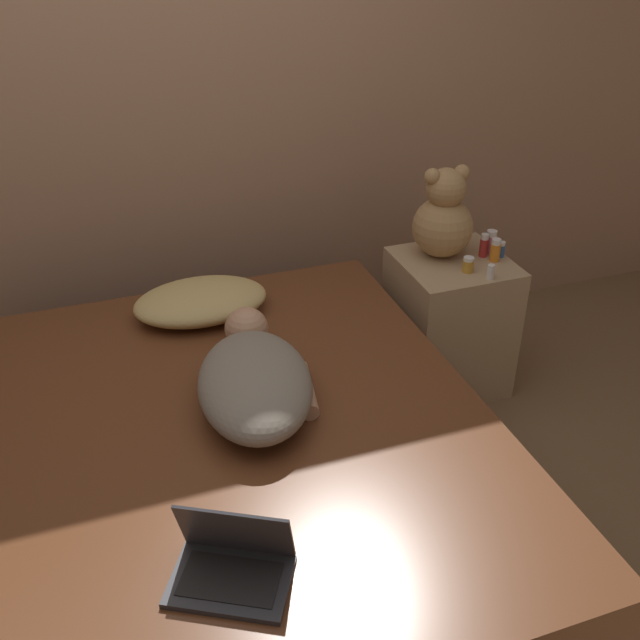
{
  "coord_description": "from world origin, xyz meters",
  "views": [
    {
      "loc": [
        -0.34,
        -1.83,
        2.03
      ],
      "look_at": [
        0.4,
        0.25,
        0.7
      ],
      "focal_mm": 42.0,
      "sensor_mm": 36.0,
      "label": 1
    }
  ],
  "objects_px": {
    "laptop": "(232,562)",
    "bottle_red": "(484,246)",
    "bottle_amber": "(468,265)",
    "pillow": "(201,301)",
    "bottle_white": "(491,272)",
    "bottle_orange": "(495,250)",
    "bottle_pink": "(491,242)",
    "person_lying": "(255,379)",
    "bottle_blue": "(501,249)",
    "teddy_bear": "(443,218)"
  },
  "relations": [
    {
      "from": "bottle_red",
      "to": "bottle_amber",
      "type": "bearing_deg",
      "value": -141.56
    },
    {
      "from": "teddy_bear",
      "to": "bottle_blue",
      "type": "bearing_deg",
      "value": -23.59
    },
    {
      "from": "teddy_bear",
      "to": "bottle_amber",
      "type": "relative_size",
      "value": 6.07
    },
    {
      "from": "bottle_blue",
      "to": "bottle_red",
      "type": "distance_m",
      "value": 0.08
    },
    {
      "from": "bottle_orange",
      "to": "bottle_amber",
      "type": "bearing_deg",
      "value": -161.68
    },
    {
      "from": "laptop",
      "to": "bottle_orange",
      "type": "bearing_deg",
      "value": 68.33
    },
    {
      "from": "laptop",
      "to": "bottle_red",
      "type": "relative_size",
      "value": 3.47
    },
    {
      "from": "person_lying",
      "to": "laptop",
      "type": "distance_m",
      "value": 0.72
    },
    {
      "from": "bottle_red",
      "to": "bottle_white",
      "type": "bearing_deg",
      "value": -111.89
    },
    {
      "from": "person_lying",
      "to": "bottle_blue",
      "type": "distance_m",
      "value": 1.32
    },
    {
      "from": "laptop",
      "to": "bottle_red",
      "type": "xyz_separation_m",
      "value": [
        1.39,
        1.2,
        0.1
      ]
    },
    {
      "from": "person_lying",
      "to": "bottle_amber",
      "type": "relative_size",
      "value": 11.76
    },
    {
      "from": "laptop",
      "to": "teddy_bear",
      "type": "height_order",
      "value": "teddy_bear"
    },
    {
      "from": "laptop",
      "to": "bottle_amber",
      "type": "distance_m",
      "value": 1.68
    },
    {
      "from": "bottle_red",
      "to": "bottle_pink",
      "type": "xyz_separation_m",
      "value": [
        0.05,
        0.02,
        0.0
      ]
    },
    {
      "from": "pillow",
      "to": "bottle_pink",
      "type": "bearing_deg",
      "value": -3.11
    },
    {
      "from": "pillow",
      "to": "laptop",
      "type": "distance_m",
      "value": 1.31
    },
    {
      "from": "pillow",
      "to": "bottle_blue",
      "type": "distance_m",
      "value": 1.28
    },
    {
      "from": "bottle_amber",
      "to": "bottle_orange",
      "type": "height_order",
      "value": "bottle_orange"
    },
    {
      "from": "bottle_blue",
      "to": "bottle_white",
      "type": "relative_size",
      "value": 1.12
    },
    {
      "from": "teddy_bear",
      "to": "bottle_pink",
      "type": "height_order",
      "value": "teddy_bear"
    },
    {
      "from": "teddy_bear",
      "to": "bottle_pink",
      "type": "bearing_deg",
      "value": -14.48
    },
    {
      "from": "pillow",
      "to": "bottle_blue",
      "type": "xyz_separation_m",
      "value": [
        1.27,
        -0.12,
        0.07
      ]
    },
    {
      "from": "bottle_red",
      "to": "teddy_bear",
      "type": "bearing_deg",
      "value": 155.6
    },
    {
      "from": "bottle_amber",
      "to": "laptop",
      "type": "bearing_deg",
      "value": -138.94
    },
    {
      "from": "bottle_blue",
      "to": "bottle_orange",
      "type": "xyz_separation_m",
      "value": [
        -0.05,
        -0.03,
        0.01
      ]
    },
    {
      "from": "bottle_white",
      "to": "bottle_amber",
      "type": "relative_size",
      "value": 0.93
    },
    {
      "from": "bottle_blue",
      "to": "pillow",
      "type": "bearing_deg",
      "value": 174.8
    },
    {
      "from": "bottle_orange",
      "to": "teddy_bear",
      "type": "bearing_deg",
      "value": 145.87
    },
    {
      "from": "pillow",
      "to": "bottle_pink",
      "type": "relative_size",
      "value": 5.11
    },
    {
      "from": "bottle_white",
      "to": "bottle_orange",
      "type": "height_order",
      "value": "bottle_orange"
    },
    {
      "from": "pillow",
      "to": "laptop",
      "type": "relative_size",
      "value": 1.47
    },
    {
      "from": "person_lying",
      "to": "bottle_pink",
      "type": "height_order",
      "value": "bottle_pink"
    },
    {
      "from": "bottle_red",
      "to": "bottle_orange",
      "type": "distance_m",
      "value": 0.06
    },
    {
      "from": "teddy_bear",
      "to": "bottle_white",
      "type": "distance_m",
      "value": 0.31
    },
    {
      "from": "laptop",
      "to": "bottle_pink",
      "type": "xyz_separation_m",
      "value": [
        1.44,
        1.22,
        0.1
      ]
    },
    {
      "from": "laptop",
      "to": "teddy_bear",
      "type": "bearing_deg",
      "value": 75.38
    },
    {
      "from": "laptop",
      "to": "pillow",
      "type": "bearing_deg",
      "value": 110.82
    },
    {
      "from": "bottle_amber",
      "to": "bottle_orange",
      "type": "bearing_deg",
      "value": 18.32
    },
    {
      "from": "pillow",
      "to": "person_lying",
      "type": "bearing_deg",
      "value": -85.02
    },
    {
      "from": "person_lying",
      "to": "bottle_amber",
      "type": "xyz_separation_m",
      "value": [
        1.02,
        0.42,
        0.04
      ]
    },
    {
      "from": "laptop",
      "to": "bottle_red",
      "type": "distance_m",
      "value": 1.84
    },
    {
      "from": "pillow",
      "to": "bottle_red",
      "type": "relative_size",
      "value": 5.12
    },
    {
      "from": "person_lying",
      "to": "teddy_bear",
      "type": "xyz_separation_m",
      "value": [
        0.98,
        0.6,
        0.18
      ]
    },
    {
      "from": "person_lying",
      "to": "bottle_white",
      "type": "bearing_deg",
      "value": 27.93
    },
    {
      "from": "pillow",
      "to": "bottle_amber",
      "type": "height_order",
      "value": "bottle_amber"
    },
    {
      "from": "bottle_white",
      "to": "bottle_orange",
      "type": "xyz_separation_m",
      "value": [
        0.1,
        0.14,
        0.02
      ]
    },
    {
      "from": "bottle_blue",
      "to": "bottle_orange",
      "type": "height_order",
      "value": "bottle_orange"
    },
    {
      "from": "bottle_orange",
      "to": "laptop",
      "type": "bearing_deg",
      "value": -140.92
    },
    {
      "from": "bottle_pink",
      "to": "teddy_bear",
      "type": "bearing_deg",
      "value": 165.52
    }
  ]
}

